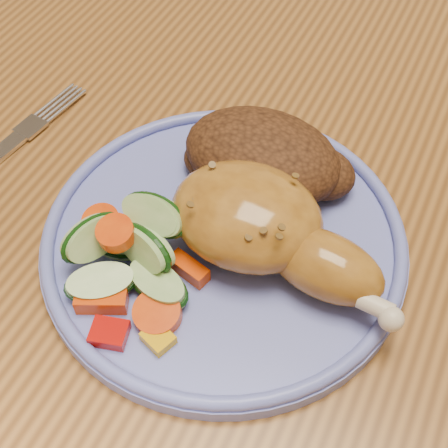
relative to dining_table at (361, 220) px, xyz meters
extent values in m
cube|color=brown|center=(0.00, 0.00, 0.06)|extent=(0.90, 1.40, 0.04)
cube|color=brown|center=(-0.39, 0.64, -0.31)|extent=(0.06, 0.06, 0.71)
cube|color=#4C2D16|center=(0.00, 0.55, -0.24)|extent=(0.42, 0.42, 0.04)
cylinder|color=#4C2D16|center=(-0.18, 0.37, -0.46)|extent=(0.04, 0.04, 0.41)
cylinder|color=#4C2D16|center=(-0.18, 0.73, -0.46)|extent=(0.04, 0.04, 0.41)
cylinder|color=#636DC6|center=(-0.08, -0.14, 0.09)|extent=(0.27, 0.27, 0.01)
torus|color=#636DC6|center=(-0.08, -0.14, 0.10)|extent=(0.27, 0.27, 0.01)
ellipsoid|color=#AD7124|center=(-0.06, -0.13, 0.12)|extent=(0.11, 0.09, 0.06)
ellipsoid|color=#AD7124|center=(0.00, -0.15, 0.12)|extent=(0.09, 0.05, 0.04)
sphere|color=beige|center=(0.05, -0.17, 0.12)|extent=(0.02, 0.02, 0.02)
ellipsoid|color=#482612|center=(-0.08, -0.07, 0.12)|extent=(0.12, 0.09, 0.05)
ellipsoid|color=#482612|center=(-0.04, -0.06, 0.11)|extent=(0.06, 0.05, 0.03)
ellipsoid|color=#482612|center=(-0.11, -0.08, 0.11)|extent=(0.05, 0.05, 0.03)
cube|color=#A50A05|center=(-0.11, -0.24, 0.10)|extent=(0.03, 0.02, 0.01)
cube|color=#E5A507|center=(-0.08, -0.23, 0.10)|extent=(0.02, 0.02, 0.01)
cylinder|color=#EF4A07|center=(-0.09, -0.22, 0.10)|extent=(0.03, 0.03, 0.02)
cube|color=#EF4A07|center=(-0.13, -0.23, 0.10)|extent=(0.04, 0.03, 0.01)
cube|color=#EF4A07|center=(-0.09, -0.18, 0.10)|extent=(0.03, 0.02, 0.01)
cylinder|color=#EF4A07|center=(-0.13, -0.19, 0.13)|extent=(0.03, 0.03, 0.02)
cylinder|color=#EF4A07|center=(-0.16, -0.17, 0.10)|extent=(0.03, 0.03, 0.02)
cylinder|color=#B4D48A|center=(-0.12, -0.16, 0.13)|extent=(0.05, 0.05, 0.04)
cylinder|color=#B4D48A|center=(-0.13, -0.22, 0.11)|extent=(0.07, 0.07, 0.03)
cylinder|color=#B4D48A|center=(-0.10, -0.20, 0.10)|extent=(0.06, 0.06, 0.02)
cylinder|color=#B4D48A|center=(-0.15, -0.18, 0.10)|extent=(0.05, 0.05, 0.02)
cylinder|color=#B4D48A|center=(-0.15, -0.19, 0.12)|extent=(0.05, 0.05, 0.05)
cylinder|color=#B4D48A|center=(-0.12, -0.18, 0.12)|extent=(0.05, 0.04, 0.05)
cylinder|color=#B4D48A|center=(-0.12, -0.16, 0.13)|extent=(0.05, 0.05, 0.04)
cube|color=silver|center=(-0.28, -0.10, 0.09)|extent=(0.03, 0.08, 0.00)
camera|label=1|loc=(0.04, -0.39, 0.46)|focal=50.00mm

